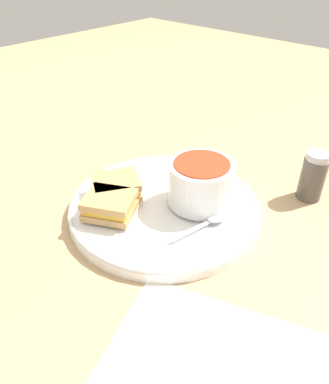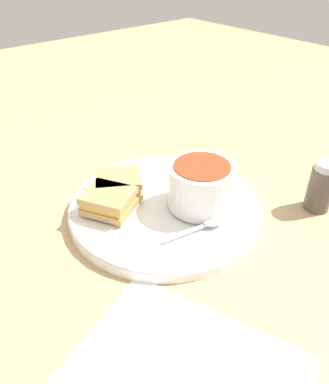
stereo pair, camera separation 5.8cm
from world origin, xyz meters
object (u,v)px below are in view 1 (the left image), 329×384
at_px(spoon, 213,219).
at_px(sandwich_half_far, 110,205).
at_px(sandwich_half_near, 117,187).
at_px(salt_shaker, 313,176).
at_px(soup_bowl, 201,183).

distance_m(spoon, sandwich_half_far, 0.16).
bearing_deg(sandwich_half_near, spoon, 18.40).
bearing_deg(sandwich_half_far, salt_shaker, 54.79).
height_order(soup_bowl, sandwich_half_near, soup_bowl).
distance_m(sandwich_half_near, salt_shaker, 0.32).
relative_size(sandwich_half_far, salt_shaker, 1.10).
relative_size(sandwich_half_near, salt_shaker, 1.11).
height_order(sandwich_half_far, salt_shaker, salt_shaker).
bearing_deg(sandwich_half_near, salt_shaker, 46.53).
xyz_separation_m(soup_bowl, salt_shaker, (0.11, 0.16, -0.01)).
relative_size(soup_bowl, sandwich_half_far, 1.09).
bearing_deg(soup_bowl, salt_shaker, 54.51).
bearing_deg(sandwich_half_far, spoon, 35.80).
xyz_separation_m(spoon, sandwich_half_near, (-0.16, -0.05, 0.01)).
xyz_separation_m(spoon, sandwich_half_far, (-0.13, -0.09, 0.01)).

